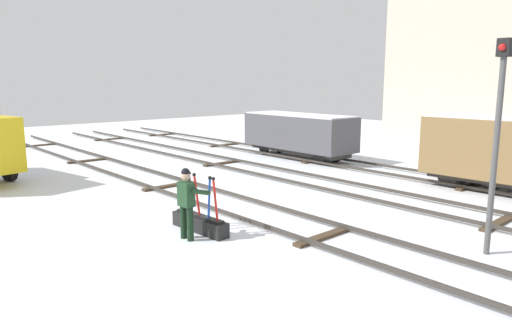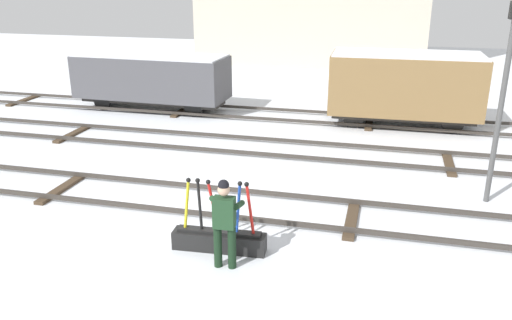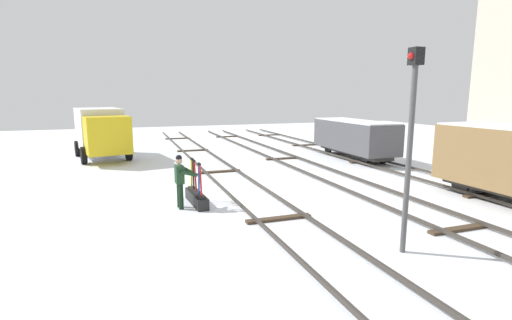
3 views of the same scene
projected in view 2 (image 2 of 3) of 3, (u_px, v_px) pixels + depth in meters
name	position (u px, v px, depth m)	size (l,w,h in m)	color
ground_plane	(198.00, 204.00, 12.18)	(60.00, 60.00, 0.00)	silver
track_main_line	(197.00, 200.00, 12.14)	(44.00, 1.94, 0.18)	#38332D
track_siding_near	(245.00, 145.00, 15.95)	(44.00, 1.94, 0.18)	#38332D
track_siding_far	(272.00, 115.00, 19.41)	(44.00, 1.94, 0.18)	#38332D
switch_lever_frame	(219.00, 238.00, 10.08)	(1.82, 0.47, 1.45)	black
rail_worker	(225.00, 219.00, 9.29)	(0.56, 0.67, 1.70)	black
signal_post	(504.00, 87.00, 11.42)	(0.24, 0.32, 4.49)	#4C4C4C
freight_car_near_switch	(151.00, 78.00, 20.12)	(5.88, 2.16, 2.13)	#2D2B28
freight_car_mid_siding	(405.00, 85.00, 17.90)	(5.03, 2.37, 2.51)	#2D2B28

